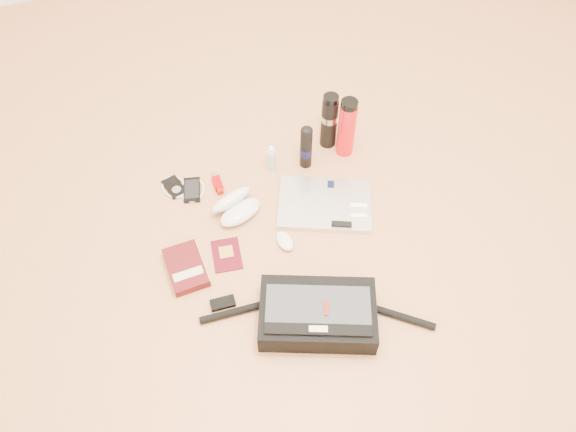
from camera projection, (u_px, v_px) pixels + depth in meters
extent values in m
plane|color=#C07F50|center=(298.00, 252.00, 2.08)|extent=(4.00, 4.00, 0.00)
cube|color=black|center=(317.00, 314.00, 1.87)|extent=(0.45, 0.36, 0.09)
cube|color=#32343B|center=(318.00, 309.00, 1.83)|extent=(0.38, 0.29, 0.01)
cube|color=black|center=(318.00, 330.00, 1.78)|extent=(0.33, 0.16, 0.01)
cube|color=beige|center=(318.00, 330.00, 1.78)|extent=(0.06, 0.04, 0.01)
cube|color=#9D0B00|center=(326.00, 309.00, 1.82)|extent=(0.03, 0.05, 0.01)
cylinder|color=black|center=(234.00, 312.00, 1.92)|extent=(0.24, 0.04, 0.03)
cylinder|color=black|center=(400.00, 316.00, 1.91)|extent=(0.20, 0.17, 0.03)
cube|color=black|center=(223.00, 303.00, 1.94)|extent=(0.09, 0.05, 0.02)
cube|color=silver|center=(325.00, 204.00, 2.19)|extent=(0.43, 0.37, 0.02)
cube|color=black|center=(331.00, 184.00, 2.24)|extent=(0.04, 0.04, 0.00)
cube|color=white|center=(359.00, 206.00, 2.17)|extent=(0.07, 0.04, 0.01)
cube|color=white|center=(359.00, 216.00, 2.14)|extent=(0.06, 0.04, 0.01)
cube|color=black|center=(342.00, 224.00, 2.12)|extent=(0.08, 0.05, 0.01)
cube|color=#460D10|center=(186.00, 268.00, 2.02)|extent=(0.13, 0.20, 0.03)
cube|color=beige|center=(203.00, 262.00, 2.03)|extent=(0.01, 0.19, 0.03)
cube|color=beige|center=(188.00, 274.00, 1.98)|extent=(0.11, 0.04, 0.00)
cube|color=#480613|center=(227.00, 255.00, 2.07)|extent=(0.12, 0.15, 0.01)
cube|color=gold|center=(226.00, 252.00, 2.07)|extent=(0.06, 0.06, 0.00)
ellipsoid|color=silver|center=(285.00, 241.00, 2.09)|extent=(0.07, 0.10, 0.03)
ellipsoid|color=silver|center=(240.00, 212.00, 2.15)|extent=(0.20, 0.15, 0.05)
ellipsoid|color=white|center=(231.00, 200.00, 2.16)|extent=(0.20, 0.15, 0.10)
ellipsoid|color=black|center=(233.00, 216.00, 2.14)|extent=(0.05, 0.05, 0.02)
ellipsoid|color=black|center=(248.00, 207.00, 2.16)|extent=(0.05, 0.05, 0.02)
cylinder|color=black|center=(240.00, 211.00, 2.15)|extent=(0.03, 0.01, 0.01)
cube|color=black|center=(174.00, 187.00, 2.25)|extent=(0.09, 0.12, 0.01)
cylinder|color=#969698|center=(176.00, 190.00, 2.24)|extent=(0.05, 0.05, 0.00)
torus|color=silver|center=(174.00, 187.00, 2.25)|extent=(0.12, 0.12, 0.01)
cube|color=black|center=(192.00, 190.00, 2.24)|extent=(0.09, 0.14, 0.01)
cube|color=black|center=(192.00, 189.00, 2.24)|extent=(0.08, 0.11, 0.00)
torus|color=silver|center=(192.00, 190.00, 2.24)|extent=(0.12, 0.12, 0.01)
cube|color=#9D0004|center=(218.00, 184.00, 2.25)|extent=(0.03, 0.06, 0.03)
cube|color=#A01304|center=(220.00, 191.00, 2.23)|extent=(0.02, 0.02, 0.02)
cylinder|color=#ABABAE|center=(215.00, 176.00, 2.28)|extent=(0.02, 0.04, 0.02)
cylinder|color=#9FC4D1|center=(272.00, 160.00, 2.28)|extent=(0.04, 0.04, 0.10)
cylinder|color=silver|center=(271.00, 150.00, 2.23)|extent=(0.03, 0.03, 0.02)
cylinder|color=white|center=(271.00, 148.00, 2.22)|extent=(0.02, 0.02, 0.01)
cylinder|color=black|center=(306.00, 148.00, 2.25)|extent=(0.06, 0.06, 0.20)
cylinder|color=black|center=(306.00, 151.00, 2.27)|extent=(0.06, 0.06, 0.04)
ellipsoid|color=black|center=(307.00, 130.00, 2.17)|extent=(0.06, 0.06, 0.02)
cylinder|color=black|center=(329.00, 123.00, 2.31)|extent=(0.08, 0.08, 0.24)
cylinder|color=#9C9C9F|center=(329.00, 118.00, 2.29)|extent=(0.08, 0.08, 0.03)
cylinder|color=black|center=(331.00, 99.00, 2.21)|extent=(0.07, 0.07, 0.02)
cylinder|color=red|center=(346.00, 130.00, 2.28)|extent=(0.09, 0.09, 0.25)
cylinder|color=black|center=(349.00, 104.00, 2.17)|extent=(0.09, 0.09, 0.03)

